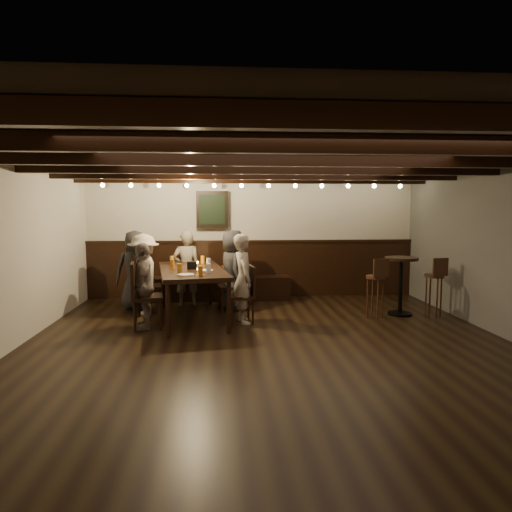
{
  "coord_description": "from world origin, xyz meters",
  "views": [
    {
      "loc": [
        -0.62,
        -5.59,
        1.78
      ],
      "look_at": [
        -0.1,
        1.3,
        1.05
      ],
      "focal_mm": 32.0,
      "sensor_mm": 36.0,
      "label": 1
    }
  ],
  "objects": [
    {
      "name": "bar_stool_right",
      "position": [
        2.85,
        1.55,
        0.37
      ],
      "size": [
        0.32,
        0.34,
        0.98
      ],
      "rotation": [
        0.0,
        0.0,
        0.18
      ],
      "color": "#331B10",
      "rests_on": "floor"
    },
    {
      "name": "room",
      "position": [
        -0.29,
        2.21,
        1.07
      ],
      "size": [
        7.0,
        7.0,
        7.0
      ],
      "color": "black",
      "rests_on": "ground"
    },
    {
      "name": "high_top_table",
      "position": [
        2.35,
        1.71,
        0.64
      ],
      "size": [
        0.55,
        0.55,
        0.97
      ],
      "color": "black",
      "rests_on": "floor"
    },
    {
      "name": "chair_right_near",
      "position": [
        -0.46,
        2.26,
        0.27
      ],
      "size": [
        0.46,
        0.46,
        0.88
      ],
      "rotation": [
        0.0,
        0.0,
        1.73
      ],
      "color": "black",
      "rests_on": "floor"
    },
    {
      "name": "condiment_caddy",
      "position": [
        -1.1,
        1.65,
        0.87
      ],
      "size": [
        0.15,
        0.1,
        0.12
      ],
      "primitive_type": "cube",
      "color": "black",
      "rests_on": "dining_table"
    },
    {
      "name": "candle",
      "position": [
        -1.03,
        2.02,
        0.84
      ],
      "size": [
        0.05,
        0.05,
        0.05
      ],
      "primitive_type": "cylinder",
      "color": "beige",
      "rests_on": "dining_table"
    },
    {
      "name": "plate_near",
      "position": [
        -1.14,
        0.99,
        0.82
      ],
      "size": [
        0.24,
        0.24,
        0.01
      ],
      "primitive_type": "cylinder",
      "color": "white",
      "rests_on": "dining_table"
    },
    {
      "name": "chair_right_far",
      "position": [
        -0.32,
        1.37,
        0.27
      ],
      "size": [
        0.46,
        0.46,
        0.89
      ],
      "rotation": [
        0.0,
        0.0,
        1.73
      ],
      "color": "black",
      "rests_on": "floor"
    },
    {
      "name": "pint_f",
      "position": [
        -0.82,
        1.19,
        0.88
      ],
      "size": [
        0.07,
        0.07,
        0.14
      ],
      "primitive_type": "cylinder",
      "color": "silver",
      "rests_on": "dining_table"
    },
    {
      "name": "dining_table",
      "position": [
        -1.1,
        1.7,
        0.75
      ],
      "size": [
        1.3,
        2.3,
        0.81
      ],
      "rotation": [
        0.0,
        0.0,
        0.16
      ],
      "color": "black",
      "rests_on": "floor"
    },
    {
      "name": "person_bench_centre",
      "position": [
        -1.27,
        2.74,
        0.68
      ],
      "size": [
        0.54,
        0.4,
        1.37
      ],
      "primitive_type": "imported",
      "rotation": [
        0.0,
        0.0,
        3.3
      ],
      "color": "gray",
      "rests_on": "floor"
    },
    {
      "name": "bar_stool_left",
      "position": [
        1.85,
        1.5,
        0.37
      ],
      "size": [
        0.33,
        0.34,
        0.98
      ],
      "rotation": [
        0.0,
        0.0,
        0.25
      ],
      "color": "#331B10",
      "rests_on": "floor"
    },
    {
      "name": "person_left_near",
      "position": [
        -1.91,
        2.03,
        0.68
      ],
      "size": [
        0.64,
        0.95,
        1.36
      ],
      "primitive_type": "imported",
      "rotation": [
        0.0,
        0.0,
        -1.41
      ],
      "color": "#AFA494",
      "rests_on": "floor"
    },
    {
      "name": "chair_left_far",
      "position": [
        -1.74,
        1.15,
        0.3
      ],
      "size": [
        0.51,
        0.51,
        0.98
      ],
      "rotation": [
        0.0,
        0.0,
        -1.41
      ],
      "color": "black",
      "rests_on": "floor"
    },
    {
      "name": "chair_left_near",
      "position": [
        -1.89,
        2.03,
        0.3
      ],
      "size": [
        0.52,
        0.52,
        0.99
      ],
      "rotation": [
        0.0,
        0.0,
        -1.41
      ],
      "color": "black",
      "rests_on": "floor"
    },
    {
      "name": "pint_e",
      "position": [
        -1.25,
        1.22,
        0.88
      ],
      "size": [
        0.07,
        0.07,
        0.14
      ],
      "primitive_type": "cylinder",
      "color": "#BF7219",
      "rests_on": "dining_table"
    },
    {
      "name": "pint_c",
      "position": [
        -1.41,
        1.75,
        0.88
      ],
      "size": [
        0.07,
        0.07,
        0.14
      ],
      "primitive_type": "cylinder",
      "color": "#BF7219",
      "rests_on": "dining_table"
    },
    {
      "name": "person_right_far",
      "position": [
        -0.29,
        1.38,
        0.69
      ],
      "size": [
        0.41,
        0.55,
        1.39
      ],
      "primitive_type": "imported",
      "rotation": [
        0.0,
        0.0,
        1.73
      ],
      "color": "#A59D8C",
      "rests_on": "floor"
    },
    {
      "name": "person_right_near",
      "position": [
        -0.43,
        2.26,
        0.7
      ],
      "size": [
        0.55,
        0.75,
        1.4
      ],
      "primitive_type": "imported",
      "rotation": [
        0.0,
        0.0,
        1.73
      ],
      "color": "#242427",
      "rests_on": "floor"
    },
    {
      "name": "pint_g",
      "position": [
        -0.93,
        0.92,
        0.88
      ],
      "size": [
        0.07,
        0.07,
        0.14
      ],
      "primitive_type": "cylinder",
      "color": "#BF7219",
      "rests_on": "dining_table"
    },
    {
      "name": "pint_a",
      "position": [
        -1.49,
        2.35,
        0.88
      ],
      "size": [
        0.07,
        0.07,
        0.14
      ],
      "primitive_type": "cylinder",
      "color": "#BF7219",
      "rests_on": "dining_table"
    },
    {
      "name": "plate_far",
      "position": [
        -0.88,
        1.43,
        0.82
      ],
      "size": [
        0.24,
        0.24,
        0.01
      ],
      "primitive_type": "cylinder",
      "color": "white",
      "rests_on": "dining_table"
    },
    {
      "name": "person_bench_right",
      "position": [
        -0.35,
        2.73,
        0.63
      ],
      "size": [
        0.68,
        0.57,
        1.26
      ],
      "primitive_type": "imported",
      "rotation": [
        0.0,
        0.0,
        3.3
      ],
      "color": "#50251B",
      "rests_on": "floor"
    },
    {
      "name": "person_left_far",
      "position": [
        -1.77,
        1.14,
        0.64
      ],
      "size": [
        0.43,
        0.79,
        1.28
      ],
      "primitive_type": "imported",
      "rotation": [
        0.0,
        0.0,
        -1.41
      ],
      "color": "gray",
      "rests_on": "floor"
    },
    {
      "name": "person_bench_left",
      "position": [
        -2.13,
        2.45,
        0.7
      ],
      "size": [
        0.74,
        0.55,
        1.4
      ],
      "primitive_type": "imported",
      "rotation": [
        0.0,
        0.0,
        3.3
      ],
      "color": "#292A2C",
      "rests_on": "floor"
    },
    {
      "name": "pint_d",
      "position": [
        -0.84,
        1.95,
        0.88
      ],
      "size": [
        0.07,
        0.07,
        0.14
      ],
      "primitive_type": "cylinder",
      "color": "silver",
      "rests_on": "dining_table"
    },
    {
      "name": "pint_b",
      "position": [
        -0.96,
        2.38,
        0.88
      ],
      "size": [
        0.07,
        0.07,
        0.14
      ],
      "primitive_type": "cylinder",
      "color": "#BF7219",
      "rests_on": "dining_table"
    }
  ]
}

